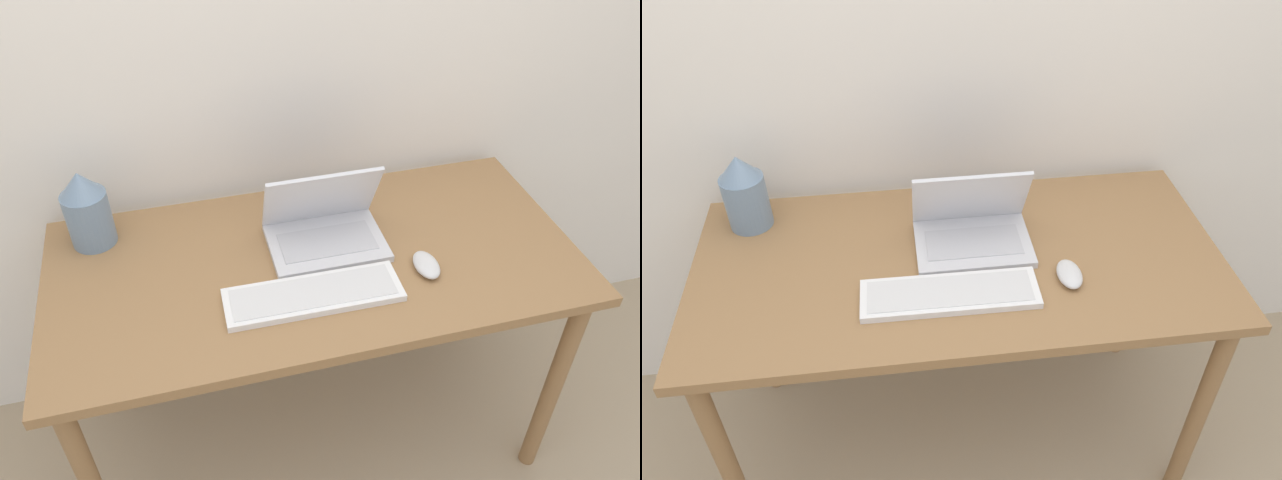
{
  "view_description": "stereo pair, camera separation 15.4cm",
  "coord_description": "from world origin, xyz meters",
  "views": [
    {
      "loc": [
        -0.3,
        -0.87,
        1.85
      ],
      "look_at": [
        0.0,
        0.29,
        0.87
      ],
      "focal_mm": 35.0,
      "sensor_mm": 36.0,
      "label": 1
    },
    {
      "loc": [
        -0.15,
        -0.9,
        1.85
      ],
      "look_at": [
        0.0,
        0.29,
        0.87
      ],
      "focal_mm": 35.0,
      "sensor_mm": 36.0,
      "label": 2
    }
  ],
  "objects": [
    {
      "name": "vase",
      "position": [
        -0.56,
        0.56,
        0.88
      ],
      "size": [
        0.12,
        0.12,
        0.22
      ],
      "color": "slate",
      "rests_on": "desk"
    },
    {
      "name": "keyboard",
      "position": [
        -0.04,
        0.2,
        0.78
      ],
      "size": [
        0.44,
        0.14,
        0.02
      ],
      "color": "white",
      "rests_on": "desk"
    },
    {
      "name": "desk",
      "position": [
        0.0,
        0.34,
        0.68
      ],
      "size": [
        1.39,
        0.68,
        0.77
      ],
      "color": "olive",
      "rests_on": "ground_plane"
    },
    {
      "name": "laptop",
      "position": [
        0.04,
        0.4,
        0.82
      ],
      "size": [
        0.31,
        0.23,
        0.22
      ],
      "color": "silver",
      "rests_on": "desk"
    },
    {
      "name": "wall_back",
      "position": [
        0.0,
        0.74,
        1.25
      ],
      "size": [
        6.0,
        0.05,
        2.5
      ],
      "color": "white",
      "rests_on": "ground_plane"
    },
    {
      "name": "mouse",
      "position": [
        0.27,
        0.22,
        0.79
      ],
      "size": [
        0.06,
        0.11,
        0.03
      ],
      "color": "silver",
      "rests_on": "desk"
    }
  ]
}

